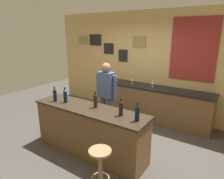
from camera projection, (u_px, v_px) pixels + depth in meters
The scene contains 14 objects.
ground_plane at pixel (103, 143), 4.15m from camera, with size 10.00×10.00×0.00m, color #423D38.
back_wall at pixel (146, 64), 5.36m from camera, with size 6.00×0.09×2.80m.
bar_counter at pixel (90, 130), 3.70m from camera, with size 2.28×0.60×0.92m.
side_counter at pixel (152, 103), 5.13m from camera, with size 2.98×0.56×0.90m.
bartender at pixel (106, 94), 4.34m from camera, with size 0.52×0.21×1.62m.
bar_stool at pixel (100, 164), 2.76m from camera, with size 0.32×0.32×0.68m.
wine_bottle_a at pixel (55, 95), 3.87m from camera, with size 0.07×0.07×0.31m.
wine_bottle_b at pixel (65, 96), 3.82m from camera, with size 0.07×0.07×0.31m.
wine_bottle_c at pixel (95, 100), 3.56m from camera, with size 0.07×0.07×0.31m.
wine_bottle_d at pixel (121, 108), 3.21m from camera, with size 0.07×0.07×0.31m.
wine_bottle_e at pixel (137, 113), 3.01m from camera, with size 0.07×0.07×0.31m.
wine_glass_a at pixel (117, 77), 5.63m from camera, with size 0.07×0.07×0.16m.
wine_glass_b at pixel (132, 79), 5.32m from camera, with size 0.07×0.07×0.16m.
wine_glass_c at pixel (152, 82), 5.02m from camera, with size 0.07×0.07×0.16m.
Camera 1 is at (2.20, -2.95, 2.24)m, focal length 31.53 mm.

